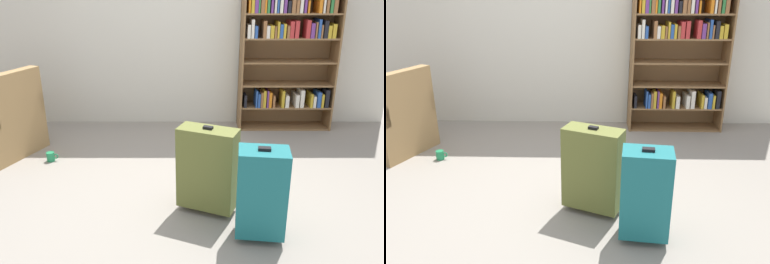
% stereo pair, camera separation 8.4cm
% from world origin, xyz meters
% --- Properties ---
extents(ground_plane, '(9.00, 9.00, 0.00)m').
position_xyz_m(ground_plane, '(0.00, 0.00, 0.00)').
color(ground_plane, gray).
extents(back_wall, '(5.14, 0.10, 2.60)m').
position_xyz_m(back_wall, '(0.00, 1.91, 1.30)').
color(back_wall, beige).
rests_on(back_wall, ground).
extents(bookshelf, '(1.13, 0.33, 1.65)m').
position_xyz_m(bookshelf, '(1.22, 1.69, 0.93)').
color(bookshelf, brown).
rests_on(bookshelf, ground).
extents(armchair, '(0.91, 0.91, 0.90)m').
position_xyz_m(armchair, '(-1.95, 0.87, 0.32)').
color(armchair, '#9E7A4C').
rests_on(armchair, ground).
extents(mug, '(0.12, 0.08, 0.10)m').
position_xyz_m(mug, '(-1.38, 0.66, 0.05)').
color(mug, '#1E7F4C').
rests_on(mug, ground).
extents(suitcase_olive, '(0.49, 0.36, 0.72)m').
position_xyz_m(suitcase_olive, '(0.19, -0.28, 0.38)').
color(suitcase_olive, brown).
rests_on(suitcase_olive, ground).
extents(suitcase_teal, '(0.37, 0.27, 0.71)m').
position_xyz_m(suitcase_teal, '(0.55, -0.64, 0.37)').
color(suitcase_teal, '#19666B').
rests_on(suitcase_teal, ground).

